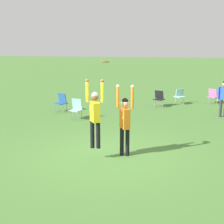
% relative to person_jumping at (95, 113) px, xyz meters
% --- Properties ---
extents(ground_plane, '(120.00, 120.00, 0.00)m').
position_rel_person_jumping_xyz_m(ground_plane, '(0.28, 0.40, -1.38)').
color(ground_plane, '#477533').
extents(person_jumping, '(0.53, 0.43, 1.99)m').
position_rel_person_jumping_xyz_m(person_jumping, '(0.00, 0.00, 0.00)').
color(person_jumping, black).
rests_on(person_jumping, ground_plane).
extents(person_defending, '(0.52, 0.42, 2.13)m').
position_rel_person_jumping_xyz_m(person_defending, '(0.79, 0.44, -0.25)').
color(person_defending, black).
rests_on(person_defending, ground_plane).
extents(frisbee, '(0.25, 0.25, 0.06)m').
position_rel_person_jumping_xyz_m(frisbee, '(0.27, 0.06, 1.41)').
color(frisbee, '#E04C23').
extents(camping_chair_0, '(0.70, 0.77, 0.87)m').
position_rel_person_jumping_xyz_m(camping_chair_0, '(-3.06, 5.94, -0.88)').
color(camping_chair_0, gray).
rests_on(camping_chair_0, ground_plane).
extents(camping_chair_1, '(0.64, 0.71, 0.78)m').
position_rel_person_jumping_xyz_m(camping_chair_1, '(4.49, 9.27, -0.92)').
color(camping_chair_1, gray).
rests_on(camping_chair_1, ground_plane).
extents(camping_chair_2, '(0.68, 0.75, 0.79)m').
position_rel_person_jumping_xyz_m(camping_chair_2, '(2.70, 8.86, -0.91)').
color(camping_chair_2, gray).
rests_on(camping_chair_2, ground_plane).
extents(camping_chair_3, '(0.64, 0.69, 0.82)m').
position_rel_person_jumping_xyz_m(camping_chair_3, '(1.60, 7.92, -0.91)').
color(camping_chair_3, gray).
rests_on(camping_chair_3, ground_plane).
extents(camping_chair_4, '(0.58, 0.62, 0.87)m').
position_rel_person_jumping_xyz_m(camping_chair_4, '(-1.91, 4.59, -0.88)').
color(camping_chair_4, gray).
rests_on(camping_chair_4, ground_plane).
extents(person_spectator_near, '(0.58, 0.41, 1.64)m').
position_rel_person_jumping_xyz_m(person_spectator_near, '(4.50, 6.04, -0.40)').
color(person_spectator_near, '#2D2D38').
rests_on(person_spectator_near, ground_plane).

